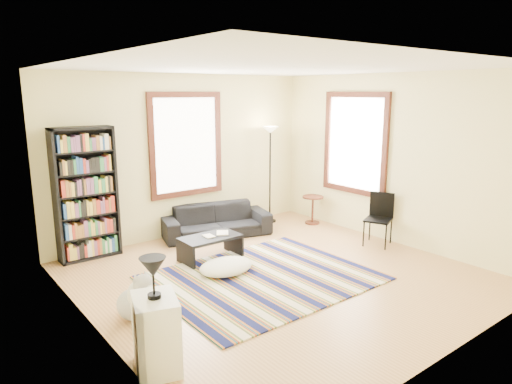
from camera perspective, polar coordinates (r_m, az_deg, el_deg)
floor at (r=6.47m, az=2.78°, el=-10.76°), size 5.00×5.00×0.10m
ceiling at (r=5.96m, az=3.08°, el=15.82°), size 5.00×5.00×0.10m
wall_back at (r=8.12m, az=-8.97°, el=4.51°), size 5.00×0.10×2.80m
wall_front at (r=4.49m, az=24.75°, el=-2.83°), size 5.00×0.10×2.80m
wall_left at (r=4.81m, az=-20.70°, el=-1.52°), size 0.10×5.00×2.80m
wall_right at (r=7.93m, az=17.02°, el=3.94°), size 0.10×5.00×2.80m
window_back at (r=8.03m, az=-8.73°, el=5.87°), size 1.20×0.06×1.60m
window_right at (r=8.33m, az=12.28°, el=5.96°), size 0.06×1.20×1.60m
rug at (r=6.34m, az=0.86°, el=-10.66°), size 2.86×2.28×0.02m
sofa at (r=8.09m, az=-5.00°, el=-3.57°), size 2.01×1.21×0.55m
bookshelf at (r=7.28m, az=-20.50°, el=-0.23°), size 0.90×0.30×2.00m
coffee_table at (r=7.00m, az=-5.72°, el=-6.94°), size 1.01×0.74×0.36m
book_a at (r=6.89m, az=-6.46°, el=-5.62°), size 0.15×0.20×0.02m
book_b at (r=7.06m, az=-4.94°, el=-5.15°), size 0.28×0.30×0.02m
floor_cushion at (r=6.49m, az=-3.77°, el=-9.28°), size 0.89×0.73×0.20m
floor_lamp at (r=8.78m, az=1.77°, el=2.14°), size 0.38×0.38×1.86m
side_table at (r=8.86m, az=7.08°, el=-2.23°), size 0.51×0.51×0.54m
folding_chair at (r=7.80m, az=15.03°, el=-3.38°), size 0.54×0.53×0.86m
white_cabinet at (r=4.42m, az=-12.36°, el=-16.91°), size 0.51×0.59×0.70m
table_lamp at (r=4.18m, az=-12.71°, el=-10.43°), size 0.30×0.30×0.38m
dog at (r=5.37m, az=-15.10°, el=-12.33°), size 0.53×0.65×0.57m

